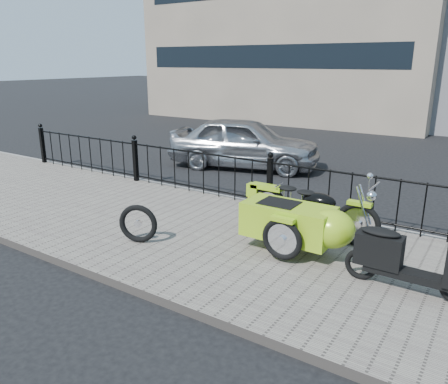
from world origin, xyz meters
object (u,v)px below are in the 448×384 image
Objects in this scene: scooter at (400,258)px; sedan_car at (244,143)px; motorcycle_sidecar at (303,220)px; spare_tire at (138,224)px.

scooter is 0.38× the size of sedan_car.
motorcycle_sidecar is at bearing 164.28° from scooter.
scooter is 3.73m from spare_tire.
motorcycle_sidecar is 5.81m from sedan_car.
spare_tire is (-2.23, -1.10, -0.17)m from motorcycle_sidecar.
motorcycle_sidecar is at bearing -156.13° from sedan_car.
scooter is 7.08m from sedan_car.
sedan_car is at bearing 136.19° from scooter.
spare_tire is at bearing -169.21° from scooter.
motorcycle_sidecar is 1.49m from scooter.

